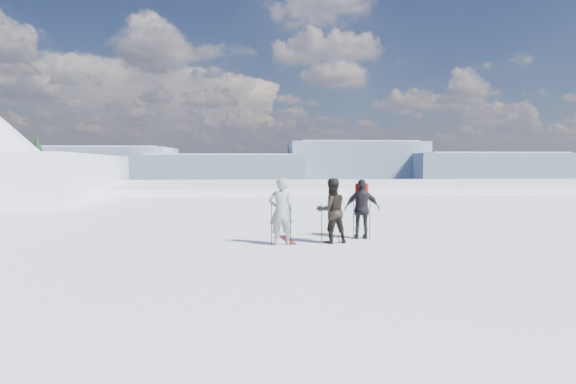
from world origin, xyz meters
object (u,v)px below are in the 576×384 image
object	(u,v)px
skier_pack	(362,209)
skis_loose	(287,239)
skier_grey	(281,211)
skier_dark	(331,211)

from	to	relation	value
skier_pack	skis_loose	size ratio (longest dim) A/B	1.13
skis_loose	skier_grey	bearing A→B (deg)	-106.49
skier_pack	skis_loose	bearing A→B (deg)	9.23
skis_loose	skier_pack	bearing A→B (deg)	2.43
skier_grey	skis_loose	xyz separation A→B (m)	(0.24, 0.82, -0.99)
skier_pack	skier_dark	bearing A→B (deg)	38.60
skier_dark	skier_pack	size ratio (longest dim) A/B	1.03
skier_dark	skis_loose	size ratio (longest dim) A/B	1.17
skier_dark	skier_pack	distance (m)	1.31
skier_grey	skis_loose	world-z (taller)	skier_grey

